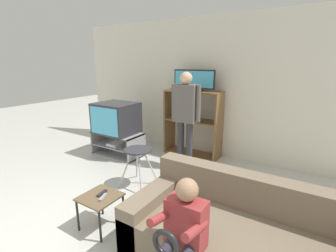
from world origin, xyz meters
The scene contains 12 objects.
wall_back centered at (0.00, 3.38, 1.30)m, with size 6.40×0.06×2.60m.
tv_stand centered at (-1.56, 2.33, 0.22)m, with size 0.98×0.52×0.44m.
television_main centered at (-1.58, 2.34, 0.74)m, with size 0.76×0.65×0.59m.
media_shelf centered at (-0.32, 3.11, 0.65)m, with size 1.09×0.40×1.27m.
television_flat centered at (-0.30, 3.08, 1.45)m, with size 0.81×0.20×0.38m.
folding_stool centered at (-0.41, 1.55, 0.49)m, with size 0.46×0.44×0.58m.
snack_table centered at (-0.16, 0.60, 0.33)m, with size 0.39×0.39×0.38m.
remote_control_black centered at (-0.17, 0.64, 0.39)m, with size 0.04×0.14×0.02m, color #232328.
remote_control_white centered at (-0.10, 0.59, 0.39)m, with size 0.04×0.14×0.02m, color gray.
couch centered at (1.29, 0.87, 0.27)m, with size 2.00×0.92×0.77m.
person_standing_adult centered at (-0.15, 2.49, 0.99)m, with size 0.53×0.20×1.64m.
person_seated_child centered at (0.98, 0.34, 0.58)m, with size 0.33×0.43×0.98m.
Camera 1 is at (1.71, -0.99, 1.78)m, focal length 26.00 mm.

